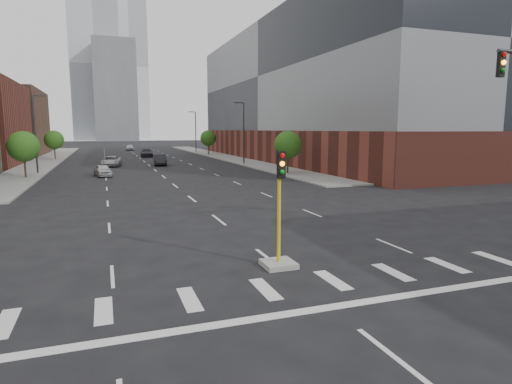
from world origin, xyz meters
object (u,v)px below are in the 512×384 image
median_traffic_signal (279,242)px  car_distant (130,147)px  car_deep_right (147,153)px  car_far_left (111,161)px  car_near_left (103,170)px  car_mid_right (160,160)px

median_traffic_signal → car_distant: 95.65m
car_deep_right → car_far_left: bearing=-106.0°
median_traffic_signal → car_far_left: (-5.17, 49.13, -0.25)m
car_far_left → car_deep_right: (6.67, 19.48, 0.05)m
car_far_left → car_distant: size_ratio=1.19×
car_near_left → car_distant: car_distant is taller
car_near_left → car_far_left: 13.47m
car_mid_right → car_deep_right: size_ratio=0.92×
car_near_left → car_deep_right: size_ratio=0.73×
median_traffic_signal → car_deep_right: median_traffic_signal is taller
median_traffic_signal → car_deep_right: 68.62m
car_far_left → car_near_left: bearing=-87.9°
car_distant → car_mid_right: bearing=-85.8°
car_mid_right → car_distant: size_ratio=1.12×
car_near_left → median_traffic_signal: bearing=-89.8°
car_far_left → median_traffic_signal: bearing=-77.1°
car_near_left → car_deep_right: car_deep_right is taller
car_near_left → car_distant: size_ratio=0.90×
car_deep_right → car_distant: bearing=96.2°
car_near_left → car_deep_right: bearing=66.9°
median_traffic_signal → car_far_left: size_ratio=0.85×
median_traffic_signal → car_deep_right: (1.50, 68.61, -0.20)m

